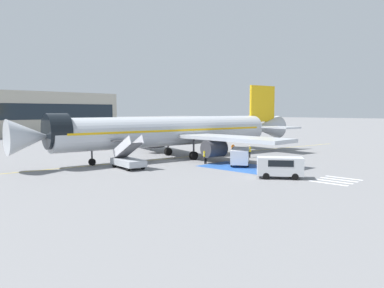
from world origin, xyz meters
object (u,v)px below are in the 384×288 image
fuel_tanker (126,135)px  ground_crew_2 (233,149)px  ground_crew_0 (205,155)px  service_van_1 (280,166)px  service_van_0 (240,155)px  boarding_stairs_forward (128,160)px  ground_crew_1 (250,151)px  airliner (174,131)px

fuel_tanker → ground_crew_2: 27.88m
ground_crew_0 → ground_crew_2: bearing=35.6°
service_van_1 → ground_crew_2: (10.42, 13.57, -0.14)m
service_van_0 → ground_crew_2: (5.74, 5.47, -0.09)m
fuel_tanker → service_van_0: (-7.92, -33.25, -0.57)m
ground_crew_2 → ground_crew_0: bearing=-131.4°
fuel_tanker → service_van_0: size_ratio=1.65×
fuel_tanker → ground_crew_2: fuel_tanker is taller
boarding_stairs_forward → ground_crew_2: (16.70, -2.12, 0.12)m
ground_crew_1 → fuel_tanker: bearing=-88.9°
ground_crew_1 → service_van_1: bearing=49.0°
fuel_tanker → service_van_1: (-12.60, -41.35, -0.53)m
fuel_tanker → boarding_stairs_forward: bearing=143.5°
ground_crew_2 → boarding_stairs_forward: bearing=-151.4°
airliner → ground_crew_0: size_ratio=23.55×
service_van_1 → fuel_tanker: bearing=-142.8°
service_van_0 → service_van_1: 9.35m
airliner → ground_crew_2: (6.63, -5.02, -2.61)m
airliner → ground_crew_1: 10.76m
ground_crew_0 → ground_crew_1: bearing=19.3°
service_van_0 → service_van_1: service_van_1 is taller
service_van_0 → airliner: bearing=-28.7°
service_van_0 → ground_crew_0: size_ratio=3.14×
airliner → boarding_stairs_forward: (-10.07, -2.90, -2.72)m
service_van_1 → airliner: bearing=-137.3°
ground_crew_1 → service_van_0: bearing=29.7°
ground_crew_0 → ground_crew_2: ground_crew_2 is taller
boarding_stairs_forward → fuel_tanker: bearing=63.2°
service_van_1 → service_van_0: bearing=-155.8°
airliner → ground_crew_1: (7.39, -7.34, -2.72)m
ground_crew_2 → airliner: bearing=178.7°
service_van_1 → ground_crew_1: service_van_1 is taller
service_van_1 → ground_crew_2: service_van_1 is taller
service_van_0 → service_van_1: (-4.68, -8.10, 0.05)m
service_van_0 → ground_crew_0: service_van_0 is taller
ground_crew_0 → service_van_0: bearing=-36.7°
boarding_stairs_forward → ground_crew_2: boarding_stairs_forward is taller
service_van_1 → ground_crew_1: 15.86m
fuel_tanker → service_van_1: 43.23m
service_van_0 → ground_crew_1: service_van_0 is taller
fuel_tanker → ground_crew_1: fuel_tanker is taller
service_van_0 → ground_crew_0: 4.27m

